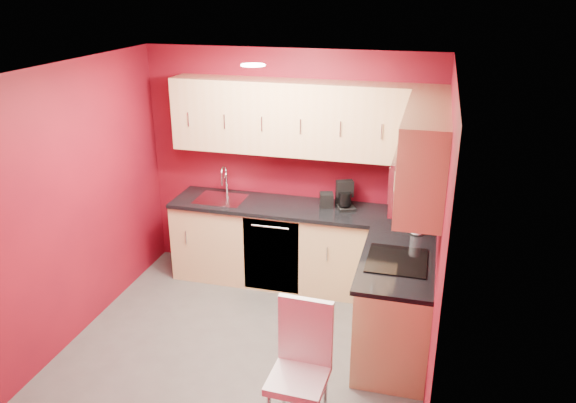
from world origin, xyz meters
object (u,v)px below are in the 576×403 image
at_px(napkin_holder, 326,200).
at_px(microwave, 418,179).
at_px(sink, 221,196).
at_px(coffee_maker, 346,196).
at_px(dining_chair, 298,373).
at_px(paper_towel, 417,221).

bearing_deg(napkin_holder, microwave, -48.81).
height_order(microwave, sink, microwave).
relative_size(coffee_maker, dining_chair, 0.28).
bearing_deg(napkin_holder, dining_chair, -83.73).
bearing_deg(microwave, dining_chair, -121.38).
bearing_deg(coffee_maker, microwave, -80.45).
distance_m(coffee_maker, napkin_holder, 0.22).
xyz_separation_m(sink, coffee_maker, (1.36, 0.06, 0.11)).
bearing_deg(paper_towel, sink, 169.53).
relative_size(sink, paper_towel, 2.09).
bearing_deg(coffee_maker, sink, 157.53).
bearing_deg(sink, napkin_holder, 3.30).
height_order(microwave, dining_chair, microwave).
height_order(napkin_holder, paper_towel, paper_towel).
bearing_deg(coffee_maker, dining_chair, -114.00).
height_order(sink, napkin_holder, sink).
bearing_deg(dining_chair, coffee_maker, 93.42).
bearing_deg(sink, dining_chair, -56.82).
bearing_deg(dining_chair, napkin_holder, 98.73).
distance_m(napkin_holder, dining_chair, 2.27).
relative_size(coffee_maker, paper_towel, 1.16).
height_order(coffee_maker, dining_chair, coffee_maker).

